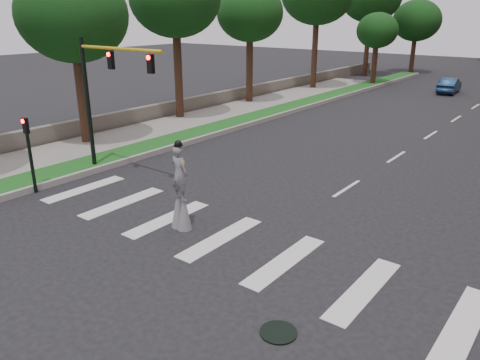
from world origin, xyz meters
TOP-DOWN VIEW (x-y plane):
  - ground_plane at (0.00, 0.00)m, footprint 160.00×160.00m
  - grass_median at (-11.50, 20.00)m, footprint 2.00×60.00m
  - median_curb at (-10.45, 20.00)m, footprint 0.20×60.00m
  - sidewalk_left at (-14.50, 10.00)m, footprint 4.00×60.00m
  - stone_wall at (-17.00, 22.00)m, footprint 0.50×56.00m
  - manhole at (3.00, -2.00)m, footprint 0.90×0.90m
  - traffic_signal at (-9.78, 3.00)m, footprint 5.30×0.23m
  - secondary_signal at (-10.30, -0.50)m, footprint 0.25×0.21m
  - stilt_performer at (-2.91, 0.78)m, footprint 0.84×0.54m
  - car_mid at (-3.67, 37.78)m, footprint 1.83×4.43m
  - tree_1 at (-15.24, 5.55)m, footprint 5.89×5.89m
  - tree_3 at (-15.59, 21.90)m, footprint 5.33×5.33m
  - tree_6 at (-11.51, 38.32)m, footprint 4.20×4.20m
  - tree_7 at (-11.97, 51.72)m, footprint 5.88×5.88m

SIDE VIEW (x-z plane):
  - ground_plane at x=0.00m, z-range 0.00..0.00m
  - manhole at x=3.00m, z-range 0.00..0.04m
  - sidewalk_left at x=-14.50m, z-range 0.00..0.18m
  - grass_median at x=-11.50m, z-range 0.00..0.25m
  - median_curb at x=-10.45m, z-range 0.00..0.28m
  - stone_wall at x=-17.00m, z-range 0.00..1.10m
  - car_mid at x=-3.67m, z-range 0.00..1.43m
  - stilt_performer at x=-2.91m, z-range -0.27..2.95m
  - secondary_signal at x=-10.30m, z-range 0.33..3.56m
  - traffic_signal at x=-9.78m, z-range 1.05..7.25m
  - tree_6 at x=-11.51m, z-range 1.81..9.13m
  - tree_7 at x=-11.97m, z-range 1.89..10.74m
  - tree_1 at x=-15.24m, z-range 2.26..11.88m
  - tree_3 at x=-15.59m, z-range 2.42..11.92m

